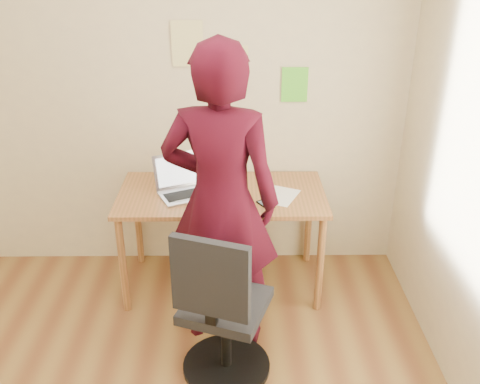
{
  "coord_description": "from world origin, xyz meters",
  "views": [
    {
      "loc": [
        0.54,
        -1.88,
        2.32
      ],
      "look_at": [
        0.57,
        0.95,
        0.95
      ],
      "focal_mm": 40.0,
      "sensor_mm": 36.0,
      "label": 1
    }
  ],
  "objects_px": {
    "desk": "(222,204)",
    "phone": "(266,204)",
    "laptop": "(184,186)",
    "office_chair": "(222,317)",
    "person": "(221,202)"
  },
  "relations": [
    {
      "from": "desk",
      "to": "phone",
      "type": "relative_size",
      "value": 9.83
    },
    {
      "from": "desk",
      "to": "laptop",
      "type": "xyz_separation_m",
      "value": [
        -0.25,
        -0.0,
        0.14
      ]
    },
    {
      "from": "laptop",
      "to": "office_chair",
      "type": "relative_size",
      "value": 0.45
    },
    {
      "from": "phone",
      "to": "office_chair",
      "type": "relative_size",
      "value": 0.14
    },
    {
      "from": "phone",
      "to": "person",
      "type": "relative_size",
      "value": 0.08
    },
    {
      "from": "phone",
      "to": "desk",
      "type": "bearing_deg",
      "value": 114.38
    },
    {
      "from": "laptop",
      "to": "office_chair",
      "type": "bearing_deg",
      "value": -98.48
    },
    {
      "from": "office_chair",
      "to": "person",
      "type": "relative_size",
      "value": 0.53
    },
    {
      "from": "desk",
      "to": "office_chair",
      "type": "xyz_separation_m",
      "value": [
        0.01,
        -0.92,
        -0.23
      ]
    },
    {
      "from": "laptop",
      "to": "phone",
      "type": "xyz_separation_m",
      "value": [
        0.54,
        -0.19,
        -0.05
      ]
    },
    {
      "from": "desk",
      "to": "phone",
      "type": "xyz_separation_m",
      "value": [
        0.29,
        -0.19,
        0.09
      ]
    },
    {
      "from": "office_chair",
      "to": "person",
      "type": "distance_m",
      "value": 0.64
    },
    {
      "from": "desk",
      "to": "office_chair",
      "type": "height_order",
      "value": "office_chair"
    },
    {
      "from": "laptop",
      "to": "phone",
      "type": "height_order",
      "value": "laptop"
    },
    {
      "from": "office_chair",
      "to": "desk",
      "type": "bearing_deg",
      "value": 110.61
    }
  ]
}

